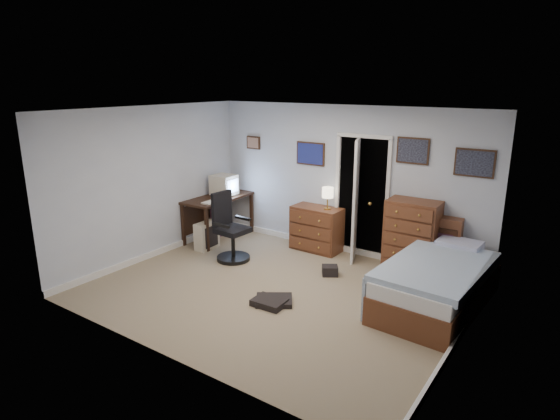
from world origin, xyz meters
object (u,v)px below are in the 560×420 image
at_px(office_chair, 230,234).
at_px(low_dresser, 317,229).
at_px(tall_dresser, 412,237).
at_px(bed, 436,283).
at_px(computer_desk, 214,206).

relative_size(office_chair, low_dresser, 1.30).
height_order(office_chair, tall_dresser, tall_dresser).
bearing_deg(office_chair, bed, 7.58).
bearing_deg(tall_dresser, bed, -54.89).
relative_size(low_dresser, tall_dresser, 0.76).
bearing_deg(tall_dresser, computer_desk, -173.69).
bearing_deg(bed, office_chair, -172.23).
height_order(low_dresser, tall_dresser, tall_dresser).
height_order(low_dresser, bed, low_dresser).
distance_m(computer_desk, office_chair, 1.21).
bearing_deg(office_chair, tall_dresser, 27.10).
relative_size(computer_desk, office_chair, 1.25).
bearing_deg(tall_dresser, low_dresser, 177.98).
xyz_separation_m(office_chair, low_dresser, (0.95, 1.20, -0.05)).
bearing_deg(bed, tall_dresser, 129.62).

